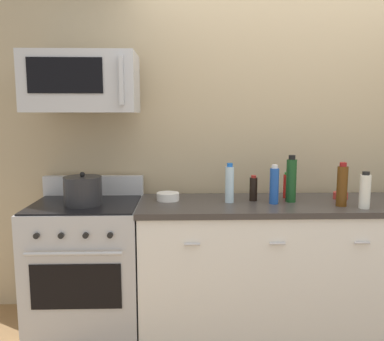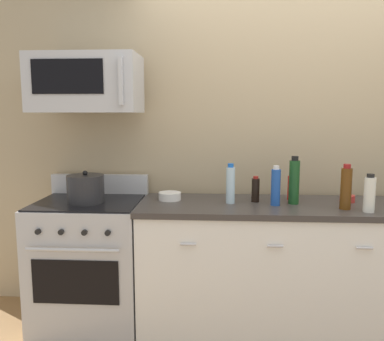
# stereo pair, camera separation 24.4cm
# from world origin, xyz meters

# --- Properties ---
(ground_plane) EXTENTS (6.55, 6.55, 0.00)m
(ground_plane) POSITION_xyz_m (0.00, 0.00, 0.00)
(ground_plane) COLOR olive
(back_wall) EXTENTS (5.46, 0.10, 2.70)m
(back_wall) POSITION_xyz_m (0.00, 0.41, 1.35)
(back_wall) COLOR tan
(back_wall) RESTS_ON ground_plane
(counter_unit) EXTENTS (2.37, 0.66, 0.92)m
(counter_unit) POSITION_xyz_m (0.00, -0.00, 0.46)
(counter_unit) COLOR white
(counter_unit) RESTS_ON ground_plane
(range_oven) EXTENTS (0.76, 0.69, 1.07)m
(range_oven) POSITION_xyz_m (-1.56, 0.00, 0.47)
(range_oven) COLOR #B7BABF
(range_oven) RESTS_ON ground_plane
(microwave) EXTENTS (0.74, 0.44, 0.40)m
(microwave) POSITION_xyz_m (-1.56, 0.05, 1.75)
(microwave) COLOR #B7BABF
(bottle_water_clear) EXTENTS (0.06, 0.06, 0.28)m
(bottle_water_clear) POSITION_xyz_m (-0.54, -0.00, 1.05)
(bottle_water_clear) COLOR silver
(bottle_water_clear) RESTS_ON countertop_slab
(bottle_vinegar_white) EXTENTS (0.07, 0.07, 0.25)m
(bottle_vinegar_white) POSITION_xyz_m (0.33, -0.20, 1.04)
(bottle_vinegar_white) COLOR silver
(bottle_vinegar_white) RESTS_ON countertop_slab
(bottle_soda_blue) EXTENTS (0.06, 0.06, 0.27)m
(bottle_soda_blue) POSITION_xyz_m (-0.24, -0.04, 1.05)
(bottle_soda_blue) COLOR #1E4CA5
(bottle_soda_blue) RESTS_ON countertop_slab
(bottle_wine_amber) EXTENTS (0.07, 0.07, 0.30)m
(bottle_wine_amber) POSITION_xyz_m (0.20, -0.13, 1.06)
(bottle_wine_amber) COLOR #59330F
(bottle_wine_amber) RESTS_ON countertop_slab
(bottle_soy_sauce_dark) EXTENTS (0.06, 0.06, 0.18)m
(bottle_soy_sauce_dark) POSITION_xyz_m (-0.36, 0.06, 1.01)
(bottle_soy_sauce_dark) COLOR black
(bottle_soy_sauce_dark) RESTS_ON countertop_slab
(bottle_wine_green) EXTENTS (0.07, 0.07, 0.33)m
(bottle_wine_green) POSITION_xyz_m (-0.11, 0.01, 1.08)
(bottle_wine_green) COLOR #19471E
(bottle_wine_green) RESTS_ON countertop_slab
(bottle_hot_sauce_red) EXTENTS (0.05, 0.05, 0.19)m
(bottle_hot_sauce_red) POSITION_xyz_m (-0.10, 0.14, 1.01)
(bottle_hot_sauce_red) COLOR #B21914
(bottle_hot_sauce_red) RESTS_ON countertop_slab
(bowl_white_ceramic) EXTENTS (0.16, 0.16, 0.06)m
(bowl_white_ceramic) POSITION_xyz_m (-0.98, 0.08, 0.95)
(bowl_white_ceramic) COLOR white
(bowl_white_ceramic) RESTS_ON countertop_slab
(bowl_red_small) EXTENTS (0.10, 0.10, 0.05)m
(bowl_red_small) POSITION_xyz_m (0.29, 0.10, 0.95)
(bowl_red_small) COLOR #B72D28
(bowl_red_small) RESTS_ON countertop_slab
(stockpot) EXTENTS (0.26, 0.26, 0.23)m
(stockpot) POSITION_xyz_m (-1.56, -0.05, 1.02)
(stockpot) COLOR #262628
(stockpot) RESTS_ON range_oven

